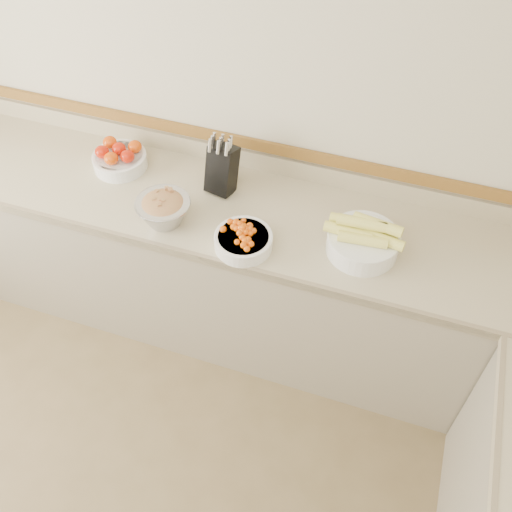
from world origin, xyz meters
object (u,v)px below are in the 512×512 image
(corn_bowl, at_px, (364,239))
(cherry_tomato_bowl, at_px, (243,239))
(tomato_bowl, at_px, (119,158))
(rhubarb_bowl, at_px, (164,209))
(knife_block, at_px, (222,168))

(corn_bowl, bearing_deg, cherry_tomato_bowl, -163.70)
(tomato_bowl, relative_size, rhubarb_bowl, 1.07)
(tomato_bowl, distance_m, cherry_tomato_bowl, 0.83)
(knife_block, distance_m, cherry_tomato_bowl, 0.41)
(knife_block, bearing_deg, rhubarb_bowl, -120.01)
(tomato_bowl, xyz_separation_m, corn_bowl, (1.26, -0.17, 0.02))
(knife_block, height_order, corn_bowl, knife_block)
(knife_block, distance_m, corn_bowl, 0.74)
(knife_block, relative_size, corn_bowl, 0.88)
(cherry_tomato_bowl, relative_size, rhubarb_bowl, 1.02)
(tomato_bowl, bearing_deg, cherry_tomato_bowl, -22.47)
(knife_block, xyz_separation_m, tomato_bowl, (-0.54, -0.01, -0.07))
(knife_block, relative_size, tomato_bowl, 1.14)
(cherry_tomato_bowl, distance_m, rhubarb_bowl, 0.40)
(knife_block, height_order, rhubarb_bowl, knife_block)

